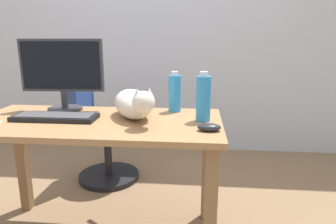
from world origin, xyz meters
TOP-DOWN VIEW (x-y plane):
  - back_wall at (0.00, 1.51)m, footprint 6.00×0.04m
  - desk at (0.00, 0.00)m, footprint 1.31×0.62m
  - office_chair at (-0.23, 0.74)m, footprint 0.48×0.48m
  - monitor at (-0.25, 0.20)m, footprint 0.48×0.20m
  - keyboard at (-0.22, -0.01)m, footprint 0.44×0.15m
  - cat at (0.19, 0.05)m, footprint 0.32×0.56m
  - computer_mouse at (0.58, -0.14)m, footprint 0.11×0.06m
  - water_bottle at (0.56, 0.04)m, footprint 0.08×0.08m
  - spray_bottle at (0.40, 0.23)m, footprint 0.07×0.07m

SIDE VIEW (x-z plane):
  - office_chair at x=-0.23m, z-range -0.06..0.86m
  - desk at x=0.00m, z-range 0.24..0.94m
  - keyboard at x=-0.22m, z-range 0.70..0.73m
  - computer_mouse at x=0.58m, z-range 0.70..0.74m
  - cat at x=0.19m, z-range 0.69..0.88m
  - spray_bottle at x=0.40m, z-range 0.70..0.93m
  - water_bottle at x=0.56m, z-range 0.70..0.95m
  - monitor at x=-0.25m, z-range 0.72..1.14m
  - back_wall at x=0.00m, z-range 0.00..2.60m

